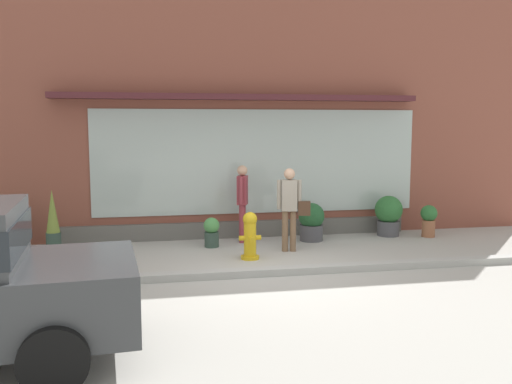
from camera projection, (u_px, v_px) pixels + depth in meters
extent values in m
plane|color=#B2AFA8|center=(269.00, 272.00, 9.31)|extent=(60.00, 60.00, 0.00)
cube|color=#B2B2AD|center=(271.00, 271.00, 9.11)|extent=(14.00, 0.24, 0.12)
cube|color=brown|center=(238.00, 112.00, 12.10)|extent=(14.00, 0.36, 5.50)
cube|color=#ADBCB7|center=(259.00, 162.00, 12.12)|extent=(7.17, 0.03, 2.27)
cube|color=#4C1E23|center=(240.00, 97.00, 11.72)|extent=(7.77, 0.56, 0.12)
cube|color=#605E59|center=(240.00, 229.00, 12.19)|extent=(7.57, 0.20, 0.36)
cylinder|color=gold|center=(250.00, 257.00, 10.22)|extent=(0.34, 0.34, 0.06)
cylinder|color=gold|center=(250.00, 239.00, 10.18)|extent=(0.23, 0.23, 0.61)
sphere|color=gold|center=(250.00, 219.00, 10.13)|extent=(0.27, 0.27, 0.27)
cylinder|color=gold|center=(242.00, 238.00, 10.15)|extent=(0.10, 0.09, 0.09)
cylinder|color=gold|center=(258.00, 237.00, 10.20)|extent=(0.10, 0.09, 0.09)
cylinder|color=gold|center=(252.00, 239.00, 10.02)|extent=(0.09, 0.10, 0.09)
cylinder|color=brown|center=(293.00, 231.00, 10.79)|extent=(0.12, 0.12, 0.80)
cylinder|color=brown|center=(285.00, 231.00, 10.79)|extent=(0.12, 0.12, 0.80)
cube|color=#9E9384|center=(289.00, 195.00, 10.71)|extent=(0.33, 0.25, 0.60)
sphere|color=tan|center=(289.00, 174.00, 10.66)|extent=(0.22, 0.22, 0.22)
cylinder|color=#9E9384|center=(299.00, 195.00, 10.71)|extent=(0.08, 0.08, 0.57)
cylinder|color=#9E9384|center=(279.00, 195.00, 10.70)|extent=(0.08, 0.08, 0.57)
cube|color=#472D1E|center=(304.00, 208.00, 10.72)|extent=(0.25, 0.14, 0.28)
cylinder|color=#8E333D|center=(242.00, 224.00, 11.58)|extent=(0.12, 0.12, 0.80)
cylinder|color=#8E333D|center=(243.00, 223.00, 11.72)|extent=(0.12, 0.12, 0.80)
cube|color=#8E333D|center=(242.00, 190.00, 11.57)|extent=(0.28, 0.33, 0.60)
sphere|color=tan|center=(242.00, 170.00, 11.52)|extent=(0.22, 0.22, 0.22)
cylinder|color=#8E333D|center=(241.00, 191.00, 11.38)|extent=(0.08, 0.08, 0.57)
cylinder|color=#8E333D|center=(244.00, 188.00, 11.75)|extent=(0.08, 0.08, 0.57)
cylinder|color=black|center=(66.00, 302.00, 6.72)|extent=(0.66, 0.23, 0.65)
cylinder|color=black|center=(54.00, 361.00, 5.04)|extent=(0.66, 0.23, 0.65)
cylinder|color=#33473D|center=(212.00, 239.00, 11.21)|extent=(0.29, 0.29, 0.31)
sphere|color=#4C934C|center=(212.00, 225.00, 11.17)|extent=(0.32, 0.32, 0.32)
cylinder|color=#33473D|center=(54.00, 242.00, 10.78)|extent=(0.28, 0.28, 0.38)
cone|color=olive|center=(52.00, 211.00, 10.70)|extent=(0.26, 0.26, 0.84)
cylinder|color=#4C4C51|center=(388.00, 228.00, 12.35)|extent=(0.48, 0.48, 0.33)
sphere|color=#2D6B33|center=(389.00, 209.00, 12.30)|extent=(0.61, 0.61, 0.61)
cylinder|color=#9E6042|center=(428.00, 228.00, 12.22)|extent=(0.28, 0.28, 0.37)
sphere|color=#2D6B33|center=(429.00, 213.00, 12.18)|extent=(0.36, 0.36, 0.36)
cylinder|color=#4C4C51|center=(311.00, 233.00, 11.82)|extent=(0.49, 0.49, 0.34)
sphere|color=#23562D|center=(311.00, 216.00, 11.77)|extent=(0.55, 0.55, 0.55)
sphere|color=#B266B7|center=(312.00, 212.00, 11.62)|extent=(0.16, 0.16, 0.16)
sphere|color=white|center=(307.00, 212.00, 11.63)|extent=(0.14, 0.14, 0.14)
sphere|color=#E5C64C|center=(312.00, 210.00, 11.65)|extent=(0.16, 0.16, 0.16)
cylinder|color=#33473D|center=(10.00, 243.00, 10.76)|extent=(0.47, 0.47, 0.35)
sphere|color=#4C934C|center=(9.00, 221.00, 10.71)|extent=(0.60, 0.60, 0.60)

